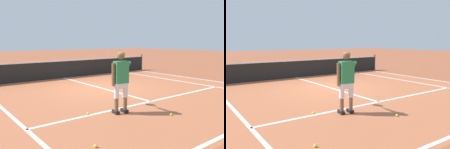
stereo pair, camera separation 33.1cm
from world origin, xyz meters
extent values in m
plane|color=#9E5133|center=(0.00, 0.00, 0.00)|extent=(80.00, 80.00, 0.00)
cube|color=#B2603D|center=(0.00, -1.27, 0.00)|extent=(10.98, 9.74, 0.00)
cube|color=white|center=(0.00, -3.00, 0.00)|extent=(8.23, 0.10, 0.01)
cube|color=white|center=(0.00, 0.20, 0.00)|extent=(0.10, 6.40, 0.01)
cube|color=white|center=(-4.12, -1.27, 0.00)|extent=(0.10, 9.34, 0.01)
cube|color=white|center=(4.12, -1.27, 0.00)|extent=(0.10, 9.34, 0.01)
cube|color=white|center=(5.49, -1.27, 0.00)|extent=(0.10, 9.34, 0.01)
cylinder|color=#333338|center=(5.94, 3.40, 0.54)|extent=(0.08, 0.08, 1.07)
cube|color=black|center=(0.00, 3.40, 0.46)|extent=(11.84, 0.02, 0.91)
cube|color=white|center=(0.00, 3.40, 0.94)|extent=(11.84, 0.03, 0.06)
cube|color=black|center=(-1.75, -3.32, 0.04)|extent=(0.16, 0.29, 0.09)
cube|color=black|center=(-1.48, -3.37, 0.04)|extent=(0.16, 0.29, 0.09)
cylinder|color=brown|center=(-1.76, -3.36, 0.27)|extent=(0.11, 0.11, 0.36)
cylinder|color=silver|center=(-1.76, -3.36, 0.66)|extent=(0.14, 0.14, 0.41)
cylinder|color=brown|center=(-1.48, -3.41, 0.27)|extent=(0.11, 0.11, 0.36)
cylinder|color=silver|center=(-1.48, -3.41, 0.66)|extent=(0.14, 0.14, 0.41)
cube|color=silver|center=(-1.62, -3.39, 0.82)|extent=(0.37, 0.26, 0.20)
cube|color=#28844C|center=(-1.62, -3.39, 1.16)|extent=(0.41, 0.28, 0.60)
cylinder|color=brown|center=(-1.86, -3.34, 1.11)|extent=(0.09, 0.09, 0.62)
cylinder|color=#28844C|center=(-1.35, -3.34, 1.31)|extent=(0.13, 0.27, 0.29)
cylinder|color=brown|center=(-1.27, -3.14, 1.17)|extent=(0.13, 0.30, 0.14)
sphere|color=brown|center=(-1.62, -3.38, 1.60)|extent=(0.21, 0.21, 0.21)
ellipsoid|color=olive|center=(-1.62, -3.40, 1.66)|extent=(0.23, 0.23, 0.12)
cylinder|color=#232326|center=(-1.22, -2.93, 1.14)|extent=(0.07, 0.20, 0.03)
cylinder|color=#1E479E|center=(-1.19, -2.78, 1.14)|extent=(0.04, 0.10, 0.02)
torus|color=#1E479E|center=(-1.16, -2.60, 1.14)|extent=(0.08, 0.30, 0.30)
cylinder|color=silver|center=(-1.16, -2.60, 1.14)|extent=(0.05, 0.25, 0.25)
sphere|color=#CCE02D|center=(-2.40, -2.91, 0.03)|extent=(0.07, 0.07, 0.07)
sphere|color=#CCE02D|center=(-0.67, -4.38, 0.03)|extent=(0.07, 0.07, 0.07)
sphere|color=#CCE02D|center=(-3.38, -4.74, 0.03)|extent=(0.07, 0.07, 0.07)
camera|label=1|loc=(-5.74, -8.28, 2.01)|focal=38.06mm
camera|label=2|loc=(-5.47, -8.48, 2.01)|focal=38.06mm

